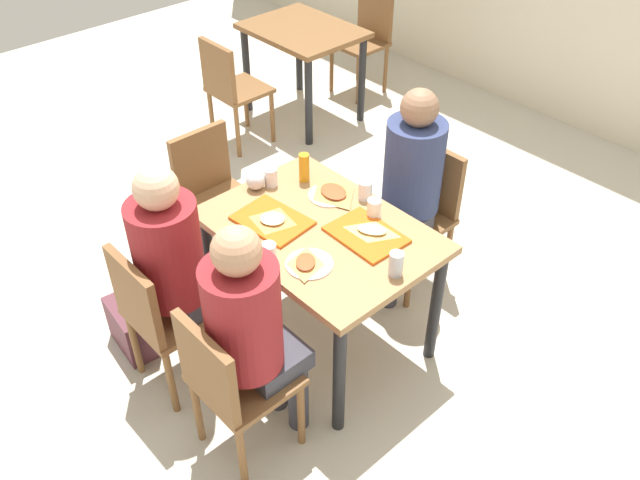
% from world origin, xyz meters
% --- Properties ---
extents(ground_plane, '(10.00, 10.00, 0.02)m').
position_xyz_m(ground_plane, '(0.00, 0.00, -0.01)').
color(ground_plane, beige).
extents(main_table, '(1.12, 0.80, 0.76)m').
position_xyz_m(main_table, '(0.00, 0.00, 0.66)').
color(main_table, '#9E7247').
rests_on(main_table, ground_plane).
extents(chair_near_left, '(0.40, 0.40, 0.86)m').
position_xyz_m(chair_near_left, '(-0.28, -0.78, 0.51)').
color(chair_near_left, brown).
rests_on(chair_near_left, ground_plane).
extents(chair_near_right, '(0.40, 0.40, 0.86)m').
position_xyz_m(chair_near_right, '(0.28, -0.78, 0.51)').
color(chair_near_right, brown).
rests_on(chair_near_right, ground_plane).
extents(chair_far_side, '(0.40, 0.40, 0.86)m').
position_xyz_m(chair_far_side, '(0.00, 0.78, 0.51)').
color(chair_far_side, brown).
rests_on(chair_far_side, ground_plane).
extents(chair_left_end, '(0.40, 0.40, 0.86)m').
position_xyz_m(chair_left_end, '(-0.95, 0.00, 0.51)').
color(chair_left_end, brown).
rests_on(chair_left_end, ground_plane).
extents(person_in_red, '(0.32, 0.42, 1.27)m').
position_xyz_m(person_in_red, '(-0.28, -0.64, 0.75)').
color(person_in_red, '#383842').
rests_on(person_in_red, ground_plane).
extents(person_in_brown_jacket, '(0.32, 0.42, 1.27)m').
position_xyz_m(person_in_brown_jacket, '(0.28, -0.64, 0.75)').
color(person_in_brown_jacket, '#383842').
rests_on(person_in_brown_jacket, ground_plane).
extents(person_far_side, '(0.32, 0.42, 1.27)m').
position_xyz_m(person_far_side, '(-0.00, 0.64, 0.75)').
color(person_far_side, '#383842').
rests_on(person_far_side, ground_plane).
extents(tray_red_near, '(0.39, 0.30, 0.02)m').
position_xyz_m(tray_red_near, '(-0.20, -0.14, 0.77)').
color(tray_red_near, '#D85914').
rests_on(tray_red_near, main_table).
extents(tray_red_far, '(0.37, 0.27, 0.02)m').
position_xyz_m(tray_red_far, '(0.20, 0.12, 0.77)').
color(tray_red_far, '#D85914').
rests_on(tray_red_far, main_table).
extents(paper_plate_center, '(0.22, 0.22, 0.01)m').
position_xyz_m(paper_plate_center, '(-0.17, 0.22, 0.76)').
color(paper_plate_center, white).
rests_on(paper_plate_center, main_table).
extents(paper_plate_near_edge, '(0.22, 0.22, 0.01)m').
position_xyz_m(paper_plate_near_edge, '(0.17, -0.22, 0.76)').
color(paper_plate_near_edge, white).
rests_on(paper_plate_near_edge, main_table).
extents(pizza_slice_a, '(0.24, 0.23, 0.02)m').
position_xyz_m(pizza_slice_a, '(-0.18, -0.15, 0.79)').
color(pizza_slice_a, '#C68C47').
rests_on(pizza_slice_a, tray_red_near).
extents(pizza_slice_b, '(0.24, 0.21, 0.02)m').
position_xyz_m(pizza_slice_b, '(0.21, 0.15, 0.79)').
color(pizza_slice_b, '#DBAD60').
rests_on(pizza_slice_b, tray_red_far).
extents(pizza_slice_c, '(0.27, 0.22, 0.02)m').
position_xyz_m(pizza_slice_c, '(-0.16, 0.24, 0.78)').
color(pizza_slice_c, '#C68C47').
rests_on(pizza_slice_c, paper_plate_center).
extents(pizza_slice_d, '(0.22, 0.22, 0.02)m').
position_xyz_m(pizza_slice_d, '(0.16, -0.24, 0.78)').
color(pizza_slice_d, tan).
rests_on(pizza_slice_d, paper_plate_near_edge).
extents(plastic_cup_a, '(0.07, 0.07, 0.10)m').
position_xyz_m(plastic_cup_a, '(-0.03, 0.34, 0.81)').
color(plastic_cup_a, white).
rests_on(plastic_cup_a, main_table).
extents(plastic_cup_b, '(0.07, 0.07, 0.10)m').
position_xyz_m(plastic_cup_b, '(0.03, -0.34, 0.81)').
color(plastic_cup_b, white).
rests_on(plastic_cup_b, main_table).
extents(plastic_cup_c, '(0.07, 0.07, 0.10)m').
position_xyz_m(plastic_cup_c, '(-0.45, 0.06, 0.81)').
color(plastic_cup_c, white).
rests_on(plastic_cup_c, main_table).
extents(plastic_cup_d, '(0.07, 0.07, 0.10)m').
position_xyz_m(plastic_cup_d, '(0.11, 0.26, 0.81)').
color(plastic_cup_d, white).
rests_on(plastic_cup_d, main_table).
extents(soda_can, '(0.07, 0.07, 0.12)m').
position_xyz_m(soda_can, '(0.48, 0.02, 0.82)').
color(soda_can, '#B7BCC6').
rests_on(soda_can, main_table).
extents(condiment_bottle, '(0.06, 0.06, 0.16)m').
position_xyz_m(condiment_bottle, '(-0.37, 0.22, 0.84)').
color(condiment_bottle, orange).
rests_on(condiment_bottle, main_table).
extents(foil_bundle, '(0.10, 0.10, 0.10)m').
position_xyz_m(foil_bundle, '(-0.48, -0.02, 0.81)').
color(foil_bundle, silver).
rests_on(foil_bundle, main_table).
extents(handbag, '(0.34, 0.19, 0.28)m').
position_xyz_m(handbag, '(-0.63, -0.80, 0.14)').
color(handbag, '#592D38').
rests_on(handbag, ground_plane).
extents(background_table, '(0.90, 0.70, 0.76)m').
position_xyz_m(background_table, '(-1.99, 1.63, 0.63)').
color(background_table, brown).
rests_on(background_table, ground_plane).
extents(background_chair_near, '(0.40, 0.40, 0.86)m').
position_xyz_m(background_chair_near, '(-1.99, 0.90, 0.51)').
color(background_chair_near, brown).
rests_on(background_chair_near, ground_plane).
extents(background_chair_far, '(0.40, 0.40, 0.86)m').
position_xyz_m(background_chair_far, '(-1.99, 2.37, 0.51)').
color(background_chair_far, brown).
rests_on(background_chair_far, ground_plane).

